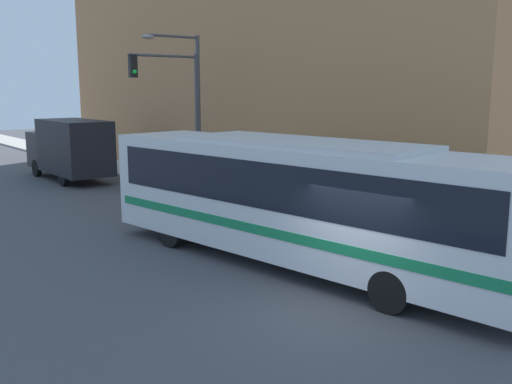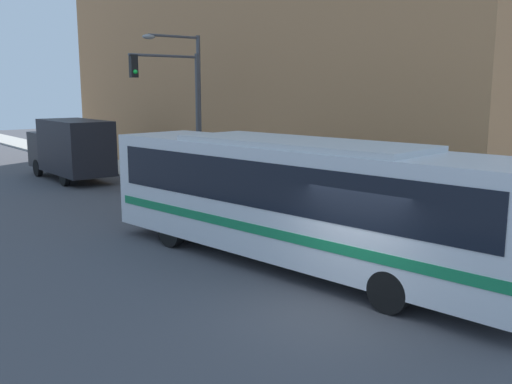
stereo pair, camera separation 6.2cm
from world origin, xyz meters
The scene contains 11 objects.
ground_plane centered at (0.00, 0.00, 0.00)m, with size 120.00×120.00×0.00m, color #47474C.
sidewalk centered at (5.82, 20.00, 0.06)m, with size 2.63×70.00×0.12m.
building_facade centered at (10.13, 16.28, 6.35)m, with size 6.00×30.55×12.70m.
city_bus centered at (1.34, 2.83, 1.90)m, with size 4.22×12.65×3.31m.
delivery_truck centered at (2.04, 20.53, 1.66)m, with size 2.21×6.63×3.07m.
fire_hydrant centered at (5.10, 5.83, 0.49)m, with size 0.28×0.38×0.75m.
traffic_light_pole centered at (4.20, 13.63, 4.16)m, with size 3.28×0.35×5.96m.
parking_meter centered at (5.10, 7.79, 1.03)m, with size 0.14×0.14×1.34m.
street_lamp centered at (4.96, 13.64, 4.17)m, with size 2.75×0.28×6.72m.
pedestrian_near_corner centered at (6.22, 7.04, 0.95)m, with size 0.34×0.34×1.63m.
pedestrian_mid_block centered at (5.91, 12.25, 1.01)m, with size 0.34×0.34×1.74m.
Camera 2 is at (-8.48, -7.77, 4.59)m, focal length 40.00 mm.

